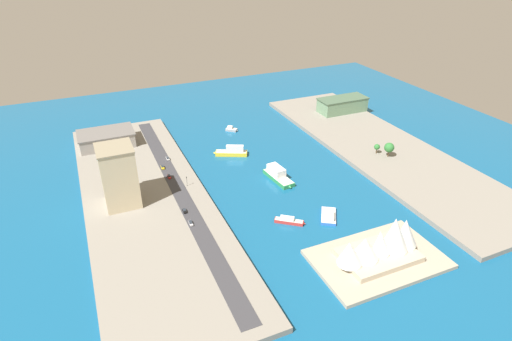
# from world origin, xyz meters

# --- Properties ---
(ground_plane) EXTENTS (440.00, 440.00, 0.00)m
(ground_plane) POSITION_xyz_m (0.00, 0.00, 0.00)
(ground_plane) COLOR #145684
(quay_west) EXTENTS (70.00, 240.00, 3.04)m
(quay_west) POSITION_xyz_m (-86.38, 0.00, 1.52)
(quay_west) COLOR gray
(quay_west) RESTS_ON ground_plane
(quay_east) EXTENTS (70.00, 240.00, 3.04)m
(quay_east) POSITION_xyz_m (86.38, 0.00, 1.52)
(quay_east) COLOR gray
(quay_east) RESTS_ON ground_plane
(peninsula_point) EXTENTS (62.97, 39.94, 2.00)m
(peninsula_point) POSITION_xyz_m (-6.59, 98.52, 1.00)
(peninsula_point) COLOR #A89E89
(peninsula_point) RESTS_ON ground_plane
(road_strip) EXTENTS (9.15, 228.00, 0.15)m
(road_strip) POSITION_xyz_m (66.37, 0.00, 3.11)
(road_strip) COLOR #38383D
(road_strip) RESTS_ON quay_east
(yacht_sleek_gray) EXTENTS (9.86, 9.34, 4.12)m
(yacht_sleek_gray) POSITION_xyz_m (2.42, -78.36, 1.46)
(yacht_sleek_gray) COLOR #999EA3
(yacht_sleek_gray) RESTS_ON ground_plane
(catamaran_blue) EXTENTS (15.79, 18.33, 3.55)m
(catamaran_blue) POSITION_xyz_m (-4.19, 58.24, 1.32)
(catamaran_blue) COLOR blue
(catamaran_blue) RESTS_ON ground_plane
(tugboat_red) EXTENTS (15.36, 12.66, 3.87)m
(tugboat_red) POSITION_xyz_m (18.46, 53.76, 1.53)
(tugboat_red) COLOR red
(tugboat_red) RESTS_ON ground_plane
(ferry_green_doubledeck) EXTENTS (11.28, 28.27, 8.00)m
(ferry_green_doubledeck) POSITION_xyz_m (2.65, 7.40, 3.14)
(ferry_green_doubledeck) COLOR #2D8C4C
(ferry_green_doubledeck) RESTS_ON ground_plane
(ferry_yellow_fast) EXTENTS (24.21, 15.28, 7.58)m
(ferry_yellow_fast) POSITION_xyz_m (17.56, -36.79, 2.74)
(ferry_yellow_fast) COLOR yellow
(ferry_yellow_fast) RESTS_ON ground_plane
(office_block_beige) EXTENTS (19.53, 20.96, 35.81)m
(office_block_beige) POSITION_xyz_m (99.35, 1.35, 20.97)
(office_block_beige) COLOR #C6B793
(office_block_beige) RESTS_ON quay_east
(terminal_long_green) EXTENTS (43.57, 18.93, 12.34)m
(terminal_long_green) POSITION_xyz_m (-100.65, -73.33, 9.24)
(terminal_long_green) COLOR slate
(terminal_long_green) RESTS_ON quay_west
(carpark_squat_concrete) EXTENTS (39.82, 25.92, 10.49)m
(carpark_squat_concrete) POSITION_xyz_m (98.60, -84.39, 8.31)
(carpark_squat_concrete) COLOR gray
(carpark_squat_concrete) RESTS_ON quay_east
(van_white) EXTENTS (2.03, 4.94, 1.58)m
(van_white) POSITION_xyz_m (63.07, -42.63, 3.97)
(van_white) COLOR black
(van_white) RESTS_ON road_strip
(sedan_silver) EXTENTS (1.91, 5.12, 1.53)m
(sedan_silver) POSITION_xyz_m (69.36, 37.31, 3.94)
(sedan_silver) COLOR black
(sedan_silver) RESTS_ON road_strip
(taxi_yellow_cab) EXTENTS (1.93, 4.81, 1.74)m
(taxi_yellow_cab) POSITION_xyz_m (69.24, -31.16, 4.03)
(taxi_yellow_cab) COLOR black
(taxi_yellow_cab) RESTS_ON road_strip
(pickup_red) EXTENTS (1.85, 4.58, 1.56)m
(pickup_red) POSITION_xyz_m (68.13, -17.15, 3.95)
(pickup_red) COLOR black
(pickup_red) RESTS_ON road_strip
(suv_black) EXTENTS (2.04, 4.39, 1.41)m
(suv_black) POSITION_xyz_m (69.28, 24.71, 3.89)
(suv_black) COLOR black
(suv_black) RESTS_ON road_strip
(traffic_light_waterfront) EXTENTS (0.36, 0.36, 6.50)m
(traffic_light_waterfront) POSITION_xyz_m (60.30, -2.54, 7.38)
(traffic_light_waterfront) COLOR black
(traffic_light_waterfront) RESTS_ON quay_east
(opera_landmark) EXTENTS (45.40, 23.49, 21.75)m
(opera_landmark) POSITION_xyz_m (-7.17, 98.52, 10.46)
(opera_landmark) COLOR #BCAD93
(opera_landmark) RESTS_ON peninsula_point
(park_tree_cluster) EXTENTS (9.71, 13.12, 10.59)m
(park_tree_cluster) POSITION_xyz_m (-79.14, 13.82, 9.80)
(park_tree_cluster) COLOR brown
(park_tree_cluster) RESTS_ON quay_west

